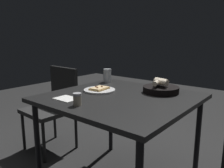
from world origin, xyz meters
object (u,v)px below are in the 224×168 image
dining_table (120,105)px  pepper_shaker (77,100)px  pizza_plate (99,90)px  chair_near (55,102)px  beer_glass (107,76)px  bread_basket (161,89)px

dining_table → pepper_shaker: 0.37m
dining_table → pizza_plate: (-0.21, 0.01, 0.08)m
chair_near → dining_table: bearing=-7.0°
pepper_shaker → chair_near: size_ratio=0.09×
beer_glass → pepper_shaker: (0.34, -0.68, -0.02)m
pizza_plate → dining_table: bearing=-3.7°
bread_basket → pizza_plate: bearing=-147.0°
dining_table → chair_near: chair_near is taller
pizza_plate → beer_glass: (-0.19, 0.31, 0.04)m
pepper_shaker → chair_near: chair_near is taller
bread_basket → chair_near: 1.16m
pepper_shaker → chair_near: 1.03m
pizza_plate → chair_near: 0.77m
bread_basket → dining_table: bearing=-123.9°
dining_table → chair_near: size_ratio=1.18×
beer_glass → dining_table: bearing=-39.3°
dining_table → pepper_shaker: size_ratio=12.67×
dining_table → pepper_shaker: bearing=-100.5°
bread_basket → beer_glass: size_ratio=2.18×
dining_table → bread_basket: bread_basket is taller
pizza_plate → bread_basket: bearing=33.0°
dining_table → beer_glass: 0.53m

